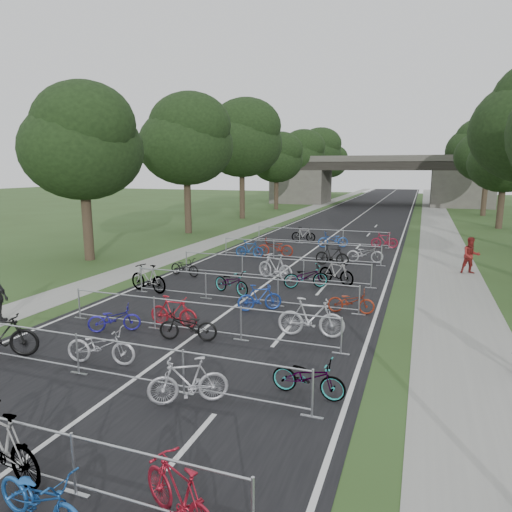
# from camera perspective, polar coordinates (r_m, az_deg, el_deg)

# --- Properties ---
(ground) EXTENTS (200.00, 200.00, 0.00)m
(ground) POSITION_cam_1_polar(r_m,az_deg,el_deg) (9.81, -28.84, -22.69)
(ground) COLOR #314B20
(ground) RESTS_ON ground
(road) EXTENTS (11.00, 140.00, 0.01)m
(road) POSITION_cam_1_polar(r_m,az_deg,el_deg) (55.78, 13.28, 5.20)
(road) COLOR black
(road) RESTS_ON ground
(sidewalk_right) EXTENTS (3.00, 140.00, 0.01)m
(sidewalk_right) POSITION_cam_1_polar(r_m,az_deg,el_deg) (55.41, 21.54, 4.70)
(sidewalk_right) COLOR gray
(sidewalk_right) RESTS_ON ground
(sidewalk_left) EXTENTS (2.00, 140.00, 0.01)m
(sidewalk_left) POSITION_cam_1_polar(r_m,az_deg,el_deg) (57.14, 5.77, 5.57)
(sidewalk_left) COLOR gray
(sidewalk_left) RESTS_ON ground
(lane_markings) EXTENTS (0.12, 140.00, 0.00)m
(lane_markings) POSITION_cam_1_polar(r_m,az_deg,el_deg) (55.78, 13.28, 5.20)
(lane_markings) COLOR silver
(lane_markings) RESTS_ON ground
(overpass_bridge) EXTENTS (31.00, 8.00, 7.05)m
(overpass_bridge) POSITION_cam_1_polar(r_m,az_deg,el_deg) (70.47, 14.91, 9.12)
(overpass_bridge) COLOR #4C4944
(overpass_bridge) RESTS_ON ground
(tree_left_0) EXTENTS (6.72, 6.72, 10.25)m
(tree_left_0) POSITION_cam_1_polar(r_m,az_deg,el_deg) (27.69, -20.86, 12.81)
(tree_left_0) COLOR #33261C
(tree_left_0) RESTS_ON ground
(tree_left_1) EXTENTS (7.56, 7.56, 11.53)m
(tree_left_1) POSITION_cam_1_polar(r_m,az_deg,el_deg) (37.68, -8.66, 13.91)
(tree_left_1) COLOR #33261C
(tree_left_1) RESTS_ON ground
(tree_left_2) EXTENTS (8.40, 8.40, 12.81)m
(tree_left_2) POSITION_cam_1_polar(r_m,az_deg,el_deg) (48.59, -1.69, 14.27)
(tree_left_2) COLOR #33261C
(tree_left_2) RESTS_ON ground
(tree_right_2) EXTENTS (6.16, 6.16, 9.39)m
(tree_right_2) POSITION_cam_1_polar(r_m,az_deg,el_deg) (45.56, 28.86, 10.46)
(tree_right_2) COLOR #33261C
(tree_right_2) RESTS_ON ground
(tree_left_3) EXTENTS (6.72, 6.72, 10.25)m
(tree_left_3) POSITION_cam_1_polar(r_m,az_deg,el_deg) (59.84, 2.66, 12.06)
(tree_left_3) COLOR #33261C
(tree_left_3) RESTS_ON ground
(tree_right_3) EXTENTS (7.17, 7.17, 10.93)m
(tree_right_3) POSITION_cam_1_polar(r_m,az_deg,el_deg) (57.48, 27.18, 11.39)
(tree_right_3) COLOR #33261C
(tree_right_3) RESTS_ON ground
(tree_left_4) EXTENTS (7.56, 7.56, 11.53)m
(tree_left_4) POSITION_cam_1_polar(r_m,az_deg,el_deg) (71.39, 5.62, 12.48)
(tree_left_4) COLOR #33261C
(tree_left_4) RESTS_ON ground
(tree_right_4) EXTENTS (8.18, 8.18, 12.47)m
(tree_right_4) POSITION_cam_1_polar(r_m,az_deg,el_deg) (69.44, 26.07, 11.99)
(tree_right_4) COLOR #33261C
(tree_right_4) RESTS_ON ground
(tree_left_5) EXTENTS (8.40, 8.40, 12.81)m
(tree_left_5) POSITION_cam_1_polar(r_m,az_deg,el_deg) (83.08, 7.76, 12.75)
(tree_left_5) COLOR #33261C
(tree_left_5) RESTS_ON ground
(tree_right_5) EXTENTS (6.16, 6.16, 9.39)m
(tree_right_5) POSITION_cam_1_polar(r_m,az_deg,el_deg) (81.35, 25.11, 10.36)
(tree_right_5) COLOR #33261C
(tree_right_5) RESTS_ON ground
(tree_left_6) EXTENTS (6.72, 6.72, 10.25)m
(tree_left_6) POSITION_cam_1_polar(r_m,az_deg,el_deg) (94.79, 9.32, 11.48)
(tree_left_6) COLOR #33261C
(tree_left_6) RESTS_ON ground
(tree_right_6) EXTENTS (7.17, 7.17, 10.93)m
(tree_right_6) POSITION_cam_1_polar(r_m,az_deg,el_deg) (93.32, 24.55, 10.94)
(tree_right_6) COLOR #33261C
(tree_right_6) RESTS_ON ground
(barrier_row_0) EXTENTS (9.70, 0.08, 1.10)m
(barrier_row_0) POSITION_cam_1_polar(r_m,az_deg,el_deg) (9.53, -29.16, -19.92)
(barrier_row_0) COLOR #ABAEB3
(barrier_row_0) RESTS_ON ground
(barrier_row_1) EXTENTS (9.70, 0.08, 1.10)m
(barrier_row_1) POSITION_cam_1_polar(r_m,az_deg,el_deg) (11.87, -15.70, -12.71)
(barrier_row_1) COLOR #ABAEB3
(barrier_row_1) RESTS_ON ground
(barrier_row_2) EXTENTS (9.70, 0.08, 1.10)m
(barrier_row_2) POSITION_cam_1_polar(r_m,az_deg,el_deg) (14.73, -7.48, -7.71)
(barrier_row_2) COLOR #ABAEB3
(barrier_row_2) RESTS_ON ground
(barrier_row_3) EXTENTS (9.70, 0.08, 1.10)m
(barrier_row_3) POSITION_cam_1_polar(r_m,az_deg,el_deg) (18.03, -1.90, -4.14)
(barrier_row_3) COLOR #ABAEB3
(barrier_row_3) RESTS_ON ground
(barrier_row_4) EXTENTS (9.70, 0.08, 1.10)m
(barrier_row_4) POSITION_cam_1_polar(r_m,az_deg,el_deg) (21.69, 2.04, -1.58)
(barrier_row_4) COLOR #ABAEB3
(barrier_row_4) RESTS_ON ground
(barrier_row_5) EXTENTS (9.70, 0.08, 1.10)m
(barrier_row_5) POSITION_cam_1_polar(r_m,az_deg,el_deg) (26.40, 5.40, 0.62)
(barrier_row_5) COLOR #ABAEB3
(barrier_row_5) RESTS_ON ground
(barrier_row_6) EXTENTS (9.70, 0.08, 1.10)m
(barrier_row_6) POSITION_cam_1_polar(r_m,az_deg,el_deg) (32.17, 8.12, 2.40)
(barrier_row_6) COLOR #ABAEB3
(barrier_row_6) RESTS_ON ground
(bike_1) EXTENTS (2.15, 0.95, 1.25)m
(bike_1) POSITION_cam_1_polar(r_m,az_deg,el_deg) (9.41, -29.24, -19.78)
(bike_1) COLOR #ABAEB3
(bike_1) RESTS_ON ground
(bike_2) EXTENTS (1.86, 0.85, 0.94)m
(bike_2) POSITION_cam_1_polar(r_m,az_deg,el_deg) (8.18, -25.35, -25.68)
(bike_2) COLOR #1C529E
(bike_2) RESTS_ON ground
(bike_3) EXTENTS (1.84, 1.24, 1.08)m
(bike_3) POSITION_cam_1_polar(r_m,az_deg,el_deg) (7.57, -9.47, -27.39)
(bike_3) COLOR maroon
(bike_3) RESTS_ON ground
(bike_5) EXTENTS (2.04, 1.04, 1.02)m
(bike_5) POSITION_cam_1_polar(r_m,az_deg,el_deg) (13.20, -18.82, -10.61)
(bike_5) COLOR #B2B2BA
(bike_5) RESTS_ON ground
(bike_6) EXTENTS (1.83, 1.36, 1.09)m
(bike_6) POSITION_cam_1_polar(r_m,az_deg,el_deg) (10.66, -8.49, -15.22)
(bike_6) COLOR #A5A5AD
(bike_6) RESTS_ON ground
(bike_7) EXTENTS (1.83, 0.78, 0.94)m
(bike_7) POSITION_cam_1_polar(r_m,az_deg,el_deg) (10.97, 6.56, -14.83)
(bike_7) COLOR #ABAEB3
(bike_7) RESTS_ON ground
(bike_8) EXTENTS (1.73, 1.35, 0.87)m
(bike_8) POSITION_cam_1_polar(r_m,az_deg,el_deg) (15.58, -17.30, -7.49)
(bike_8) COLOR navy
(bike_8) RESTS_ON ground
(bike_9) EXTENTS (1.76, 0.50, 1.06)m
(bike_9) POSITION_cam_1_polar(r_m,az_deg,el_deg) (15.52, -10.26, -6.88)
(bike_9) COLOR maroon
(bike_9) RESTS_ON ground
(bike_10) EXTENTS (1.90, 1.04, 0.95)m
(bike_10) POSITION_cam_1_polar(r_m,az_deg,el_deg) (14.26, -8.51, -8.66)
(bike_10) COLOR black
(bike_10) RESTS_ON ground
(bike_11) EXTENTS (2.16, 0.86, 1.26)m
(bike_11) POSITION_cam_1_polar(r_m,az_deg,el_deg) (14.46, 6.92, -7.68)
(bike_11) COLOR #A7A9AF
(bike_11) RESTS_ON ground
(bike_12) EXTENTS (2.09, 1.00, 1.21)m
(bike_12) POSITION_cam_1_polar(r_m,az_deg,el_deg) (20.04, -13.33, -2.73)
(bike_12) COLOR #ABAEB3
(bike_12) RESTS_ON ground
(bike_13) EXTENTS (2.03, 1.34, 1.01)m
(bike_13) POSITION_cam_1_polar(r_m,az_deg,el_deg) (19.26, -3.08, -3.31)
(bike_13) COLOR #ABAEB3
(bike_13) RESTS_ON ground
(bike_14) EXTENTS (1.68, 1.28, 1.01)m
(bike_14) POSITION_cam_1_polar(r_m,az_deg,el_deg) (16.97, 0.46, -5.25)
(bike_14) COLOR navy
(bike_14) RESTS_ON ground
(bike_15) EXTENTS (1.75, 0.78, 0.89)m
(bike_15) POSITION_cam_1_polar(r_m,az_deg,el_deg) (17.06, 11.79, -5.60)
(bike_15) COLOR maroon
(bike_15) RESTS_ON ground
(bike_16) EXTENTS (1.78, 0.90, 0.89)m
(bike_16) POSITION_cam_1_polar(r_m,az_deg,el_deg) (22.74, -8.90, -1.37)
(bike_16) COLOR black
(bike_16) RESTS_ON ground
(bike_17) EXTENTS (2.16, 1.38, 1.26)m
(bike_17) POSITION_cam_1_polar(r_m,az_deg,el_deg) (21.62, 2.41, -1.39)
(bike_17) COLOR #B5B6BD
(bike_17) RESTS_ON ground
(bike_18) EXTENTS (2.08, 1.54, 1.05)m
(bike_18) POSITION_cam_1_polar(r_m,az_deg,el_deg) (20.28, 6.24, -2.58)
(bike_18) COLOR #ABAEB3
(bike_18) RESTS_ON ground
(bike_19) EXTENTS (1.93, 1.25, 1.13)m
(bike_19) POSITION_cam_1_polar(r_m,az_deg,el_deg) (21.11, 9.99, -2.03)
(bike_19) COLOR #ABAEB3
(bike_19) RESTS_ON ground
(bike_20) EXTENTS (1.74, 0.71, 1.01)m
(bike_20) POSITION_cam_1_polar(r_m,az_deg,el_deg) (27.14, -0.82, 0.87)
(bike_20) COLOR navy
(bike_20) RESTS_ON ground
(bike_21) EXTENTS (2.27, 1.18, 1.13)m
(bike_21) POSITION_cam_1_polar(r_m,az_deg,el_deg) (27.31, 2.41, 1.05)
(bike_21) COLOR maroon
(bike_21) RESTS_ON ground
(bike_22) EXTENTS (1.98, 0.84, 1.15)m
(bike_22) POSITION_cam_1_polar(r_m,az_deg,el_deg) (25.10, 9.51, 0.06)
(bike_22) COLOR black
(bike_22) RESTS_ON ground
(bike_23) EXTENTS (2.10, 1.02, 1.05)m
(bike_23) POSITION_cam_1_polar(r_m,az_deg,el_deg) (26.33, 13.47, 0.31)
(bike_23) COLOR #9EA0A6
(bike_23) RESTS_ON ground
(bike_25) EXTENTS (1.77, 0.50, 1.06)m
(bike_25) POSITION_cam_1_polar(r_m,az_deg,el_deg) (33.12, 5.95, 2.67)
(bike_25) COLOR #ABAEB3
(bike_25) RESTS_ON ground
(bike_26) EXTENTS (2.13, 1.43, 1.06)m
(bike_26) POSITION_cam_1_polar(r_m,az_deg,el_deg) (31.02, 9.61, 2.02)
(bike_26) COLOR #1C469B
(bike_26) RESTS_ON ground
(bike_27) EXTENTS (1.81, 0.79, 1.05)m
(bike_27) POSITION_cam_1_polar(r_m,az_deg,el_deg) (31.52, 15.77, 1.89)
(bike_27) COLOR maroon
(bike_27) RESTS_ON ground
(pedestrian_b) EXTENTS (1.05, 0.91, 1.84)m
(pedestrian_b) POSITION_cam_1_polar(r_m,az_deg,el_deg) (25.29, 25.26, 0.04)
(pedestrian_b) COLOR maroon
(pedestrian_b) RESTS_ON ground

